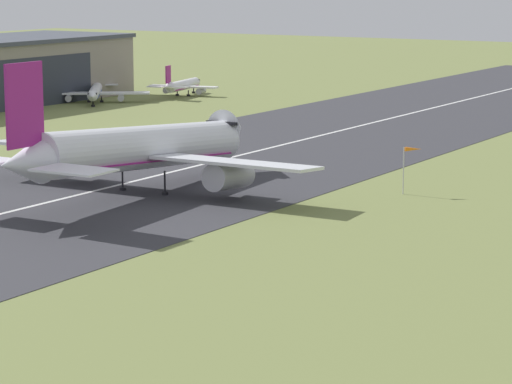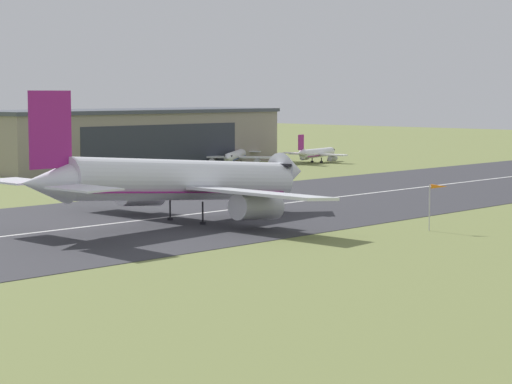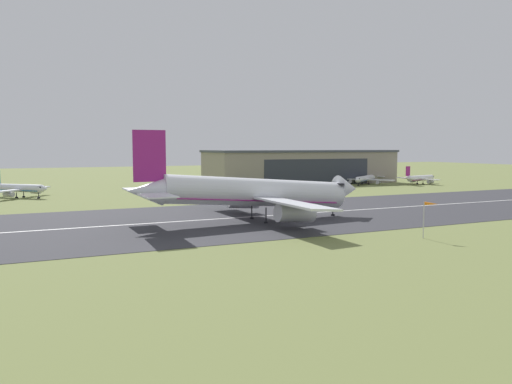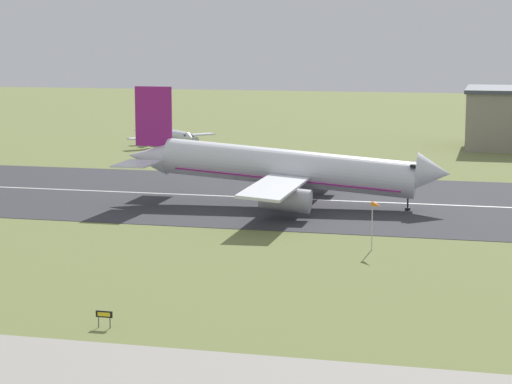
{
  "view_description": "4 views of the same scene",
  "coord_description": "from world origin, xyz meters",
  "px_view_note": "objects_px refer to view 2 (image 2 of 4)",
  "views": [
    {
      "loc": [
        -117.63,
        10.72,
        28.44
      ],
      "look_at": [
        1.17,
        81.84,
        3.13
      ],
      "focal_mm": 85.0,
      "sensor_mm": 36.0,
      "label": 1
    },
    {
      "loc": [
        -85.35,
        -0.35,
        18.04
      ],
      "look_at": [
        2.58,
        84.27,
        5.95
      ],
      "focal_mm": 70.0,
      "sensor_mm": 36.0,
      "label": 2
    },
    {
      "loc": [
        -35.97,
        10.72,
        15.15
      ],
      "look_at": [
        2.58,
        93.1,
        7.03
      ],
      "focal_mm": 35.0,
      "sensor_mm": 36.0,
      "label": 3
    },
    {
      "loc": [
        39.61,
        -48.08,
        26.69
      ],
      "look_at": [
        4.34,
        94.15,
        3.39
      ],
      "focal_mm": 70.0,
      "sensor_mm": 36.0,
      "label": 4
    }
  ],
  "objects_px": {
    "airplane_parked_west": "(236,156)",
    "airplane_parked_east": "(317,153)",
    "windsock_pole": "(438,189)",
    "airplane_landing": "(182,182)"
  },
  "relations": [
    {
      "from": "windsock_pole",
      "to": "airplane_parked_east",
      "type": "bearing_deg",
      "value": 47.44
    },
    {
      "from": "airplane_landing",
      "to": "airplane_parked_east",
      "type": "height_order",
      "value": "airplane_landing"
    },
    {
      "from": "airplane_parked_west",
      "to": "airplane_parked_east",
      "type": "xyz_separation_m",
      "value": [
        20.87,
        -9.0,
        0.09
      ]
    },
    {
      "from": "airplane_parked_west",
      "to": "airplane_parked_east",
      "type": "height_order",
      "value": "airplane_parked_east"
    },
    {
      "from": "airplane_landing",
      "to": "airplane_parked_west",
      "type": "distance_m",
      "value": 113.25
    },
    {
      "from": "airplane_landing",
      "to": "airplane_parked_west",
      "type": "height_order",
      "value": "airplane_landing"
    },
    {
      "from": "airplane_landing",
      "to": "airplane_parked_west",
      "type": "xyz_separation_m",
      "value": [
        85.05,
        74.7,
        -3.45
      ]
    },
    {
      "from": "windsock_pole",
      "to": "airplane_landing",
      "type": "bearing_deg",
      "value": 120.65
    },
    {
      "from": "airplane_parked_west",
      "to": "windsock_pole",
      "type": "bearing_deg",
      "value": -122.63
    },
    {
      "from": "windsock_pole",
      "to": "airplane_parked_west",
      "type": "bearing_deg",
      "value": 57.37
    }
  ]
}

